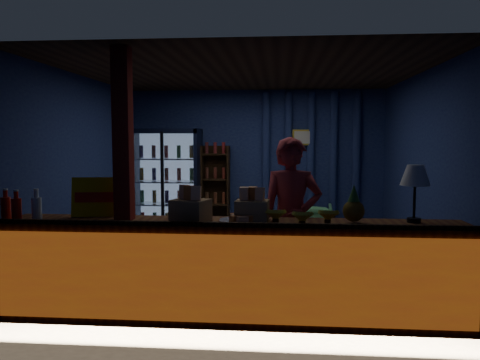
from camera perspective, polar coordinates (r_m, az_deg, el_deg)
The scene contains 19 objects.
ground at distance 6.52m, azimuth 0.79°, elevation -10.34°, with size 4.60×4.60×0.00m, color #515154.
room_walls at distance 6.28m, azimuth 0.80°, elevation 3.59°, with size 4.60×4.60×4.60m.
counter at distance 4.56m, azimuth -0.91°, elevation -10.96°, with size 4.40×0.57×0.99m.
support_post at distance 4.63m, azimuth -13.95°, elevation -0.46°, with size 0.16×0.16×2.60m, color maroon.
beverage_cooler at distance 8.46m, azimuth -8.82°, elevation -0.38°, with size 1.20×0.62×1.90m.
bottle_shelf at distance 8.45m, azimuth -2.97°, elevation -1.28°, with size 0.50×0.28×1.60m.
curtain_folds at distance 8.44m, azimuth 8.62°, elevation 2.10°, with size 1.74×0.14×2.50m.
framed_picture at distance 8.37m, azimuth 7.65°, elevation 5.17°, with size 0.36×0.04×0.28m.
shopkeeper at distance 4.96m, azimuth 6.27°, elevation -4.94°, with size 0.64×0.42×1.75m, color maroon.
green_chair at distance 7.86m, azimuth 8.56°, elevation -5.29°, with size 0.69×0.71×0.65m, color #5BB66A.
side_table at distance 7.92m, azimuth 9.24°, elevation -5.84°, with size 0.61×0.51×0.57m.
yellow_sign at distance 4.92m, azimuth -17.05°, elevation -2.00°, with size 0.50×0.17×0.40m.
soda_bottles at distance 4.98m, azimuth -25.27°, elevation -3.06°, with size 0.40×0.17×0.30m.
snack_box_left at distance 4.45m, azimuth -6.05°, elevation -3.52°, with size 0.40×0.36×0.35m.
snack_box_centre at distance 4.47m, azimuth 1.49°, elevation -3.55°, with size 0.33×0.28×0.32m.
pastry_tray at distance 4.40m, azimuth 0.38°, elevation -4.86°, with size 0.45×0.45×0.07m.
banana_bunches at distance 4.36m, azimuth 7.56°, elevation -4.32°, with size 0.70×0.28×0.15m.
table_lamp at distance 4.64m, azimuth 20.58°, elevation 0.28°, with size 0.28×0.28×0.54m.
pineapple at distance 4.49m, azimuth 13.69°, elevation -3.27°, with size 0.20×0.20×0.35m.
Camera 1 is at (0.44, -6.26, 1.74)m, focal length 35.00 mm.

